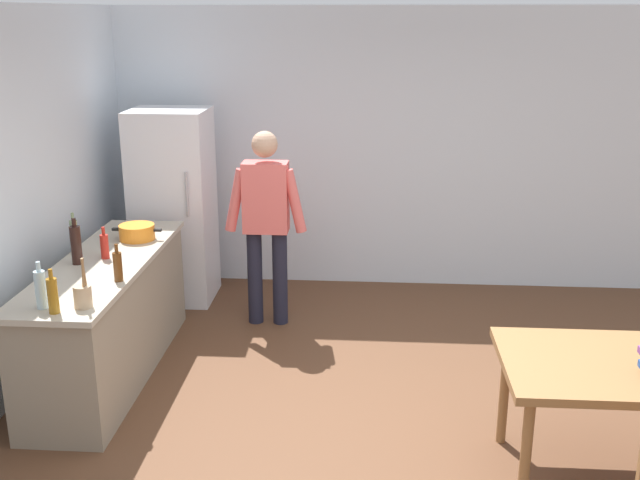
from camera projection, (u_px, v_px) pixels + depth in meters
The scene contains 14 objects.
ground_plane at pixel (376, 440), 4.79m from camera, with size 14.00×14.00×0.00m, color brown.
wall_back at pixel (379, 150), 7.25m from camera, with size 6.40×0.12×2.70m, color silver.
kitchen_counter at pixel (108, 318), 5.55m from camera, with size 0.64×2.20×0.90m.
refrigerator at pixel (174, 206), 6.94m from camera, with size 0.70×0.67×1.80m.
person at pixel (266, 216), 6.32m from camera, with size 0.70×0.22×1.70m.
dining_table at pixel (626, 375), 4.21m from camera, with size 1.40×0.90×0.75m.
cooking_pot at pixel (137, 232), 5.92m from camera, with size 0.40×0.28×0.12m.
utensil_jar at pixel (83, 295), 4.55m from camera, with size 0.11×0.11×0.32m.
bottle_beer_brown at pixel (118, 266), 4.99m from camera, with size 0.06×0.06×0.26m.
bottle_wine_dark at pixel (76, 244), 5.32m from camera, with size 0.08×0.08×0.34m.
bottle_oil_amber at pixel (53, 295), 4.45m from camera, with size 0.06×0.06×0.28m.
bottle_vinegar_tall at pixel (74, 237), 5.54m from camera, with size 0.06×0.06×0.32m.
bottle_sauce_red at pixel (105, 246), 5.45m from camera, with size 0.06×0.06×0.24m.
bottle_water_clear at pixel (41, 289), 4.52m from camera, with size 0.07×0.07×0.30m.
Camera 1 is at (-0.06, -4.21, 2.64)m, focal length 41.81 mm.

